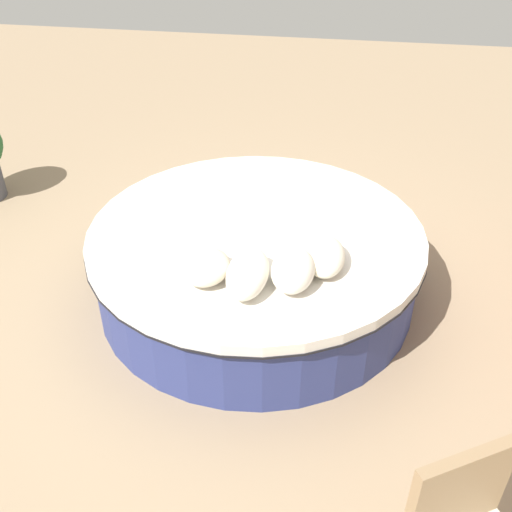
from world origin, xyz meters
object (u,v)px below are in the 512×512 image
at_px(throw_pillow_1, 248,273).
at_px(throw_pillow_3, 325,256).
at_px(round_bed, 256,262).
at_px(throw_pillow_2, 293,270).
at_px(throw_pillow_0, 206,267).

xyz_separation_m(throw_pillow_1, throw_pillow_3, (-0.31, 0.50, -0.02)).
bearing_deg(throw_pillow_1, round_bed, -175.02).
bearing_deg(throw_pillow_2, throw_pillow_3, 138.24).
height_order(round_bed, throw_pillow_0, throw_pillow_0).
height_order(throw_pillow_1, throw_pillow_3, throw_pillow_1).
height_order(round_bed, throw_pillow_2, throw_pillow_2).
xyz_separation_m(round_bed, throw_pillow_3, (0.40, 0.57, 0.40)).
relative_size(round_bed, throw_pillow_1, 4.85).
relative_size(round_bed, throw_pillow_2, 5.64).
height_order(throw_pillow_2, throw_pillow_3, throw_pillow_2).
bearing_deg(throw_pillow_3, round_bed, -125.39).
height_order(throw_pillow_0, throw_pillow_2, throw_pillow_2).
xyz_separation_m(round_bed, throw_pillow_0, (0.67, -0.24, 0.40)).
relative_size(throw_pillow_1, throw_pillow_3, 1.15).
bearing_deg(throw_pillow_0, throw_pillow_3, 108.37).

